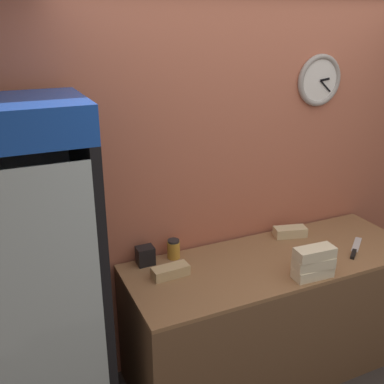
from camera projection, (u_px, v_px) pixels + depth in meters
The scene contains 11 objects.
wall_back at pixel (247, 172), 3.13m from camera, with size 5.20×0.09×2.70m.
prep_counter at pixel (272, 314), 3.11m from camera, with size 1.99×0.72×0.88m.
beverage_cooler at pixel (34, 275), 2.37m from camera, with size 0.65×0.65×2.02m.
sandwich_stack_bottom at pixel (313, 272), 2.73m from camera, with size 0.25×0.12×0.07m.
sandwich_stack_middle at pixel (314, 263), 2.71m from camera, with size 0.26×0.13×0.07m.
sandwich_stack_top at pixel (315, 253), 2.68m from camera, with size 0.25×0.12×0.07m.
sandwich_flat_left at pixel (290, 232), 3.25m from camera, with size 0.25×0.15×0.07m.
sandwich_flat_right at pixel (170, 271), 2.74m from camera, with size 0.23×0.10×0.07m.
chefs_knife at pixel (355, 250), 3.04m from camera, with size 0.29×0.25×0.02m.
condiment_jar at pixel (174, 249), 2.95m from camera, with size 0.08×0.08×0.13m.
napkin_dispenser at pixel (145, 256), 2.87m from camera, with size 0.11×0.09×0.12m.
Camera 1 is at (-1.58, -1.23, 2.34)m, focal length 42.00 mm.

